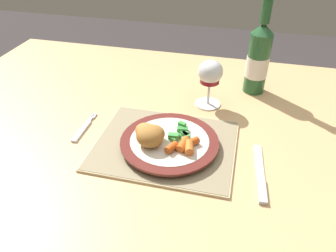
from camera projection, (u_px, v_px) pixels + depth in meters
The scene contains 10 objects.
dining_table at pixel (168, 145), 0.94m from camera, with size 1.45×0.93×0.74m.
placemat at pixel (165, 145), 0.80m from camera, with size 0.34×0.28×0.01m.
dinner_plate at pixel (169, 143), 0.79m from camera, with size 0.24×0.24×0.02m.
breaded_croquettes at pixel (150, 135), 0.77m from camera, with size 0.09×0.10×0.05m.
green_beans_pile at pixel (180, 133), 0.79m from camera, with size 0.05×0.07×0.02m.
glazed_carrots at pixel (184, 145), 0.75m from camera, with size 0.07×0.07×0.02m.
fork at pixel (83, 129), 0.86m from camera, with size 0.02×0.13×0.01m.
table_knife at pixel (261, 177), 0.71m from camera, with size 0.03×0.19×0.01m.
wine_glass at pixel (210, 75), 0.91m from camera, with size 0.07×0.07×0.14m.
bottle at pixel (258, 58), 0.97m from camera, with size 0.07×0.07×0.29m.
Camera 1 is at (0.18, -0.71, 1.25)m, focal length 35.00 mm.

